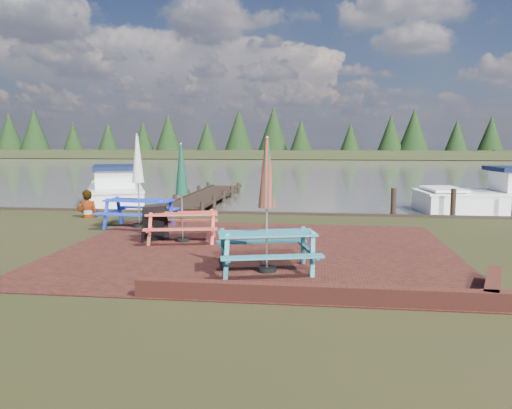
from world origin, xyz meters
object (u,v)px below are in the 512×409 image
Objects in this scene: picnic_table_blue at (139,195)px; chalkboard at (155,223)px; jetty at (207,196)px; boat_jetty at (116,191)px; person at (87,190)px; picnic_table_teal at (267,226)px; picnic_table_red at (182,208)px.

picnic_table_blue is 2.28m from chalkboard.
boat_jetty is at bearing -168.19° from jetty.
picnic_table_blue reaches higher than person.
picnic_table_blue reaches higher than picnic_table_teal.
person is at bearing 128.81° from picnic_table_red.
chalkboard is at bearing 125.44° from picnic_table_teal.
picnic_table_blue reaches higher than boat_jetty.
picnic_table_red is 2.63m from picnic_table_blue.
picnic_table_red is 1.33× the size of person.
person is at bearing 151.57° from picnic_table_blue.
person is at bearing 122.69° from picnic_table_teal.
picnic_table_teal reaches higher than chalkboard.
picnic_table_red is 0.91× the size of picnic_table_blue.
picnic_table_blue is 7.68m from boat_jetty.
chalkboard is 0.14× the size of boat_jetty.
picnic_table_red reaches higher than boat_jetty.
picnic_table_red is at bearing 124.84° from person.
picnic_table_red is 0.27× the size of jetty.
picnic_table_blue is 2.85m from person.
picnic_table_blue is (-4.24, 4.53, 0.04)m from picnic_table_teal.
boat_jetty is (-5.42, 8.65, -0.50)m from picnic_table_red.
picnic_table_blue is at bearing 130.65° from person.
boat_jetty is at bearing 110.40° from picnic_table_red.
picnic_table_teal is at bearing -41.54° from picnic_table_blue.
person is at bearing -114.03° from jetty.
picnic_table_blue is 0.40× the size of boat_jetty.
picnic_table_red reaches higher than chalkboard.
picnic_table_teal is 1.06× the size of picnic_table_red.
picnic_table_red is 9.62m from jetty.
person is (-2.67, -5.99, 0.81)m from jetty.
picnic_table_blue is at bearing 122.51° from picnic_table_red.
boat_jetty is at bearing 110.15° from picnic_table_teal.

